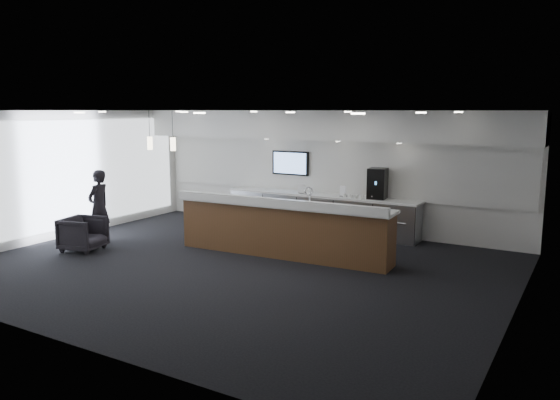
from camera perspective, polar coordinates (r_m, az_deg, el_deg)
The scene contains 25 objects.
ground at distance 10.69m, azimuth -4.62°, elevation -6.99°, with size 10.00×10.00×0.00m, color black.
ceiling at distance 10.26m, azimuth -4.84°, elevation 9.30°, with size 10.00×8.00×0.02m, color black.
back_wall at distance 13.80m, azimuth 4.90°, elevation 3.08°, with size 10.00×0.02×3.00m, color silver.
left_wall at distance 13.85m, azimuth -21.90°, elevation 2.46°, with size 0.02×8.00×3.00m, color silver.
right_wall at distance 8.56m, azimuth 23.80°, elevation -1.58°, with size 0.02×8.00×3.00m, color silver.
soffit_bulkhead at distance 13.32m, azimuth 4.13°, elevation 7.82°, with size 10.00×0.90×0.70m, color silver.
alcove_panel at distance 13.76m, azimuth 4.85°, elevation 3.48°, with size 9.80×0.06×1.40m, color silver.
window_blinds_wall at distance 13.82m, azimuth -21.80°, elevation 2.45°, with size 0.04×7.36×2.55m, color white.
back_credenza at distance 13.63m, azimuth 4.19°, elevation -1.34°, with size 5.06×0.66×0.95m.
wall_tv at distance 14.16m, azimuth 1.09°, elevation 3.88°, with size 1.05×0.08×0.62m.
pendant_left at distance 12.41m, azimuth -11.75°, elevation 5.69°, with size 0.12×0.12×0.30m, color #FFF0C6.
pendant_right at distance 12.89m, azimuth -14.07°, elevation 5.73°, with size 0.12×0.12×0.30m, color #FFF0C6.
ceiling_can_lights at distance 10.26m, azimuth -4.84°, elevation 9.14°, with size 7.00×5.00×0.02m, color white, non-canonical shape.
service_counter at distance 11.34m, azimuth 0.29°, elevation -3.00°, with size 4.74×1.03×1.49m.
coffee_machine at distance 12.98m, azimuth 10.16°, elevation 1.71°, with size 0.46×0.56×0.72m.
info_sign_left at distance 13.64m, azimuth 2.22°, elevation 1.20°, with size 0.17×0.02×0.24m, color white.
info_sign_right at distance 13.21m, azimuth 6.60°, elevation 0.91°, with size 0.19×0.02×0.25m, color white.
armchair at distance 12.53m, azimuth -19.87°, elevation -3.34°, with size 0.79×0.81×0.74m, color black.
lounge_guest at distance 13.14m, azimuth -18.40°, elevation -0.62°, with size 0.61×0.40×1.67m, color black.
cup_0 at distance 12.86m, azimuth 9.61°, elevation 0.24°, with size 0.09×0.09×0.09m, color white.
cup_1 at distance 12.91m, azimuth 9.03°, elevation 0.29°, with size 0.09×0.09×0.09m, color white.
cup_2 at distance 12.96m, azimuth 8.45°, elevation 0.34°, with size 0.09×0.09×0.09m, color white.
cup_3 at distance 13.02m, azimuth 7.88°, elevation 0.39°, with size 0.09×0.09×0.09m, color white.
cup_4 at distance 13.07m, azimuth 7.32°, elevation 0.44°, with size 0.09×0.09×0.09m, color white.
cup_5 at distance 13.13m, azimuth 6.76°, elevation 0.49°, with size 0.09×0.09×0.09m, color white.
Camera 1 is at (5.93, -8.37, 3.01)m, focal length 35.00 mm.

